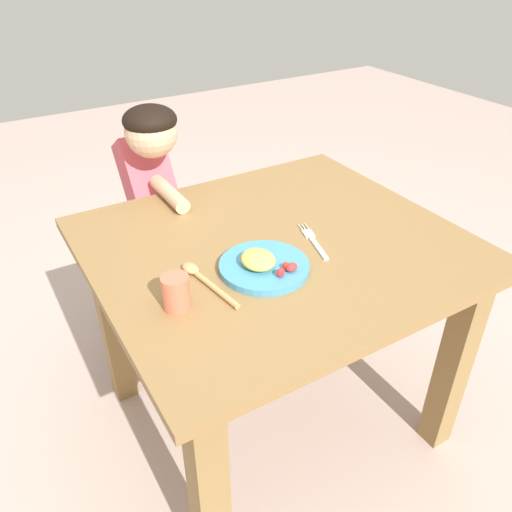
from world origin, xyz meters
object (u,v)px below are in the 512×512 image
Objects in this scene: spoon at (203,279)px; drinking_cup at (176,293)px; person at (152,216)px; fork at (313,241)px; plate at (263,265)px.

spoon is 2.67× the size of drinking_cup.
spoon is 0.70m from person.
fork is at bearing 9.42° from drinking_cup.
plate is 0.23× the size of person.
drinking_cup is 0.09× the size of person.
person is (-0.05, 0.71, -0.17)m from plate.
plate reaches higher than fork.
spoon is at bearing 32.51° from drinking_cup.
plate is at bearing -111.54° from spoon.
spoon is 0.23× the size of person.
fork is (0.20, 0.05, -0.01)m from plate.
spoon is at bearing 81.13° from person.
drinking_cup is 0.79m from person.
drinking_cup is (-0.45, -0.07, 0.04)m from fork.
drinking_cup reaches higher than fork.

